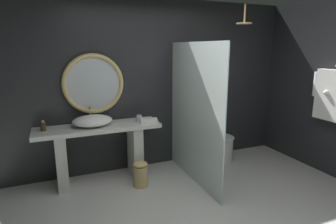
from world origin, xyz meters
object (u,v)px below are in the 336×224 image
(waste_bin, at_px, (141,174))
(folded_hand_towel, at_px, (149,121))
(hanging_bathrobe, at_px, (330,93))
(toilet, at_px, (219,145))
(vessel_sink, at_px, (92,121))
(soap_dispenser, at_px, (43,126))
(rain_shower_head, at_px, (244,22))
(tumbler_cup, at_px, (139,118))
(round_wall_mirror, at_px, (94,84))

(waste_bin, distance_m, folded_hand_towel, 0.75)
(hanging_bathrobe, height_order, toilet, hanging_bathrobe)
(hanging_bathrobe, bearing_deg, vessel_sink, 161.51)
(soap_dispenser, relative_size, toilet, 0.22)
(soap_dispenser, bearing_deg, waste_bin, -19.48)
(hanging_bathrobe, distance_m, toilet, 1.85)
(rain_shower_head, relative_size, waste_bin, 0.80)
(tumbler_cup, distance_m, soap_dispenser, 1.29)
(rain_shower_head, height_order, toilet, rain_shower_head)
(rain_shower_head, bearing_deg, soap_dispenser, 174.09)
(round_wall_mirror, xyz_separation_m, folded_hand_towel, (0.69, -0.37, -0.52))
(hanging_bathrobe, xyz_separation_m, toilet, (-1.12, 1.08, -0.99))
(round_wall_mirror, height_order, rain_shower_head, rain_shower_head)
(toilet, relative_size, waste_bin, 1.77)
(vessel_sink, height_order, rain_shower_head, rain_shower_head)
(toilet, height_order, waste_bin, toilet)
(vessel_sink, xyz_separation_m, soap_dispenser, (-0.63, 0.01, -0.01))
(soap_dispenser, bearing_deg, rain_shower_head, -5.91)
(round_wall_mirror, bearing_deg, soap_dispenser, -163.81)
(round_wall_mirror, height_order, folded_hand_towel, round_wall_mirror)
(vessel_sink, relative_size, folded_hand_towel, 2.26)
(soap_dispenser, distance_m, toilet, 2.77)
(tumbler_cup, xyz_separation_m, round_wall_mirror, (-0.59, 0.24, 0.51))
(soap_dispenser, relative_size, hanging_bathrobe, 0.18)
(soap_dispenser, distance_m, round_wall_mirror, 0.88)
(waste_bin, height_order, folded_hand_towel, folded_hand_towel)
(vessel_sink, distance_m, soap_dispenser, 0.63)
(hanging_bathrobe, bearing_deg, folded_hand_towel, 159.52)
(toilet, distance_m, folded_hand_towel, 1.45)
(round_wall_mirror, xyz_separation_m, waste_bin, (0.48, -0.62, -1.20))
(tumbler_cup, height_order, toilet, tumbler_cup)
(soap_dispenser, height_order, round_wall_mirror, round_wall_mirror)
(rain_shower_head, relative_size, hanging_bathrobe, 0.36)
(round_wall_mirror, height_order, waste_bin, round_wall_mirror)
(tumbler_cup, distance_m, folded_hand_towel, 0.17)
(soap_dispenser, xyz_separation_m, round_wall_mirror, (0.70, 0.20, 0.49))
(tumbler_cup, bearing_deg, soap_dispenser, 178.42)
(hanging_bathrobe, height_order, waste_bin, hanging_bathrobe)
(soap_dispenser, height_order, hanging_bathrobe, hanging_bathrobe)
(waste_bin, relative_size, folded_hand_towel, 1.49)
(vessel_sink, relative_size, soap_dispenser, 3.87)
(tumbler_cup, bearing_deg, vessel_sink, 177.47)
(rain_shower_head, bearing_deg, toilet, 117.29)
(hanging_bathrobe, distance_m, waste_bin, 2.93)
(waste_bin, bearing_deg, hanging_bathrobe, -13.99)
(round_wall_mirror, height_order, toilet, round_wall_mirror)
(soap_dispenser, xyz_separation_m, hanging_bathrobe, (3.82, -1.08, 0.36))
(tumbler_cup, xyz_separation_m, rain_shower_head, (1.57, -0.26, 1.37))
(rain_shower_head, distance_m, folded_hand_towel, 2.02)
(rain_shower_head, height_order, hanging_bathrobe, rain_shower_head)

